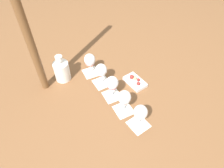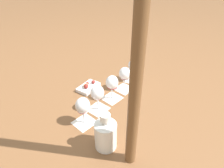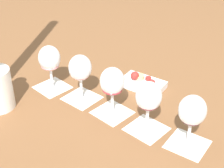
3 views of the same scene
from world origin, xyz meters
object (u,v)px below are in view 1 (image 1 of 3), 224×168
Objects in this scene: wine_glass_4 at (140,113)px; umbrella_pole at (21,17)px; ceramic_vase at (62,69)px; wine_glass_0 at (90,61)px; wine_glass_3 at (124,98)px; wine_glass_2 at (112,84)px; snack_dish at (135,81)px; wine_glass_1 at (101,71)px.

wine_glass_4 is 0.77m from umbrella_pole.
wine_glass_4 is 0.82× the size of ceramic_vase.
wine_glass_0 is at bearing 99.50° from umbrella_pole.
umbrella_pole is at bearing -125.74° from wine_glass_3.
ceramic_vase is at bearing -87.63° from wine_glass_0.
wine_glass_2 is 0.22m from snack_dish.
wine_glass_4 reaches higher than snack_dish.
snack_dish is (0.06, 0.22, -0.10)m from wine_glass_1.
wine_glass_0 and wine_glass_3 have the same top height.
wine_glass_1 is 0.13m from wine_glass_2.
ceramic_vase is at bearing -142.38° from wine_glass_4.
umbrella_pole reaches higher than wine_glass_0.
umbrella_pole reaches higher than wine_glass_3.
wine_glass_0 is 1.00× the size of wine_glass_1.
snack_dish is at bearing 77.90° from umbrella_pole.
wine_glass_0 reaches higher than snack_dish.
snack_dish is 0.78m from umbrella_pole.
wine_glass_0 is 0.51m from umbrella_pole.
wine_glass_2 is 0.16× the size of umbrella_pole.
wine_glass_2 is 0.26m from wine_glass_4.
wine_glass_2 is at bearing -69.51° from snack_dish.
wine_glass_3 reaches higher than snack_dish.
ceramic_vase is 0.44m from umbrella_pole.
wine_glass_4 is at bearing 19.91° from wine_glass_0.
wine_glass_1 is 0.91× the size of snack_dish.
umbrella_pole is (0.05, -0.12, 0.42)m from ceramic_vase.
ceramic_vase is (-0.11, -0.25, -0.03)m from wine_glass_1.
wine_glass_1 is at bearing -163.47° from wine_glass_3.
umbrella_pole is (-0.19, -0.41, 0.39)m from wine_glass_2.
wine_glass_4 is (0.12, 0.05, -0.00)m from wine_glass_3.
wine_glass_1 is 0.27m from ceramic_vase.
wine_glass_2 and wine_glass_3 have the same top height.
wine_glass_0 is 0.53m from wine_glass_4.
wine_glass_1 and wine_glass_3 have the same top height.
ceramic_vase is (-0.24, -0.29, -0.03)m from wine_glass_2.
snack_dish is (0.18, 0.27, -0.10)m from wine_glass_0.
ceramic_vase is 0.50m from snack_dish.
wine_glass_3 is 0.68m from umbrella_pole.
wine_glass_4 is (0.25, 0.09, -0.00)m from wine_glass_2.
ceramic_vase is 0.20× the size of umbrella_pole.
wine_glass_1 is 1.00× the size of wine_glass_3.
wine_glass_4 is at bearing 48.52° from umbrella_pole.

